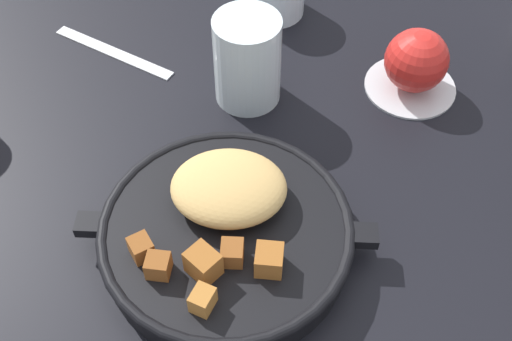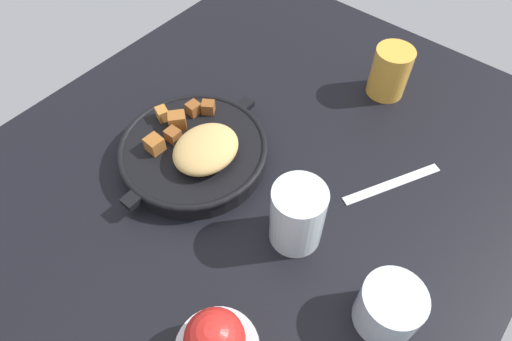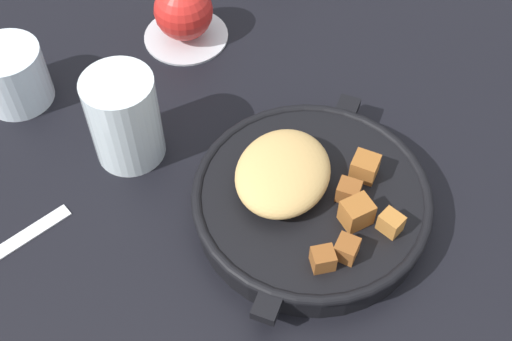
{
  "view_description": "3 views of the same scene",
  "coord_description": "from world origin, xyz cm",
  "px_view_note": "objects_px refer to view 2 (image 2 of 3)",
  "views": [
    {
      "loc": [
        2.77,
        -44.72,
        56.15
      ],
      "look_at": [
        0.71,
        -2.06,
        3.27
      ],
      "focal_mm": 45.58,
      "sensor_mm": 36.0,
      "label": 1
    },
    {
      "loc": [
        28.11,
        28.79,
        59.71
      ],
      "look_at": [
        -2.76,
        3.38,
        6.88
      ],
      "focal_mm": 30.9,
      "sensor_mm": 36.0,
      "label": 2
    },
    {
      "loc": [
        -40.57,
        -18.15,
        59.77
      ],
      "look_at": [
        -1.07,
        -2.99,
        3.53
      ],
      "focal_mm": 46.26,
      "sensor_mm": 36.0,
      "label": 3
    }
  ],
  "objects_px": {
    "cast_iron_skillet": "(195,151)",
    "butter_knife": "(392,184)",
    "red_apple": "(215,339)",
    "water_glass_short": "(389,308)",
    "juice_glass_amber": "(390,72)",
    "water_glass_tall": "(297,216)"
  },
  "relations": [
    {
      "from": "red_apple",
      "to": "butter_knife",
      "type": "distance_m",
      "value": 0.38
    },
    {
      "from": "butter_knife",
      "to": "juice_glass_amber",
      "type": "relative_size",
      "value": 1.87
    },
    {
      "from": "red_apple",
      "to": "water_glass_short",
      "type": "distance_m",
      "value": 0.23
    },
    {
      "from": "water_glass_short",
      "to": "water_glass_tall",
      "type": "xyz_separation_m",
      "value": [
        -0.03,
        -0.17,
        0.02
      ]
    },
    {
      "from": "cast_iron_skillet",
      "to": "red_apple",
      "type": "xyz_separation_m",
      "value": [
        0.21,
        0.24,
        0.02
      ]
    },
    {
      "from": "butter_knife",
      "to": "juice_glass_amber",
      "type": "bearing_deg",
      "value": -119.45
    },
    {
      "from": "water_glass_short",
      "to": "water_glass_tall",
      "type": "relative_size",
      "value": 0.75
    },
    {
      "from": "red_apple",
      "to": "water_glass_short",
      "type": "xyz_separation_m",
      "value": [
        -0.17,
        0.15,
        -0.01
      ]
    },
    {
      "from": "water_glass_short",
      "to": "juice_glass_amber",
      "type": "bearing_deg",
      "value": -150.79
    },
    {
      "from": "cast_iron_skillet",
      "to": "butter_knife",
      "type": "bearing_deg",
      "value": 120.82
    },
    {
      "from": "red_apple",
      "to": "butter_knife",
      "type": "height_order",
      "value": "red_apple"
    },
    {
      "from": "cast_iron_skillet",
      "to": "butter_knife",
      "type": "height_order",
      "value": "cast_iron_skillet"
    },
    {
      "from": "cast_iron_skillet",
      "to": "red_apple",
      "type": "relative_size",
      "value": 3.87
    },
    {
      "from": "cast_iron_skillet",
      "to": "water_glass_short",
      "type": "distance_m",
      "value": 0.39
    },
    {
      "from": "juice_glass_amber",
      "to": "water_glass_short",
      "type": "xyz_separation_m",
      "value": [
        0.4,
        0.22,
        -0.01
      ]
    },
    {
      "from": "cast_iron_skillet",
      "to": "butter_knife",
      "type": "xyz_separation_m",
      "value": [
        -0.17,
        0.29,
        -0.03
      ]
    },
    {
      "from": "juice_glass_amber",
      "to": "water_glass_short",
      "type": "height_order",
      "value": "juice_glass_amber"
    },
    {
      "from": "red_apple",
      "to": "juice_glass_amber",
      "type": "xyz_separation_m",
      "value": [
        -0.57,
        -0.08,
        0.0
      ]
    },
    {
      "from": "butter_knife",
      "to": "water_glass_short",
      "type": "distance_m",
      "value": 0.23
    },
    {
      "from": "red_apple",
      "to": "juice_glass_amber",
      "type": "relative_size",
      "value": 0.79
    },
    {
      "from": "butter_knife",
      "to": "water_glass_short",
      "type": "xyz_separation_m",
      "value": [
        0.21,
        0.1,
        0.04
      ]
    },
    {
      "from": "butter_knife",
      "to": "water_glass_tall",
      "type": "xyz_separation_m",
      "value": [
        0.18,
        -0.07,
        0.05
      ]
    }
  ]
}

